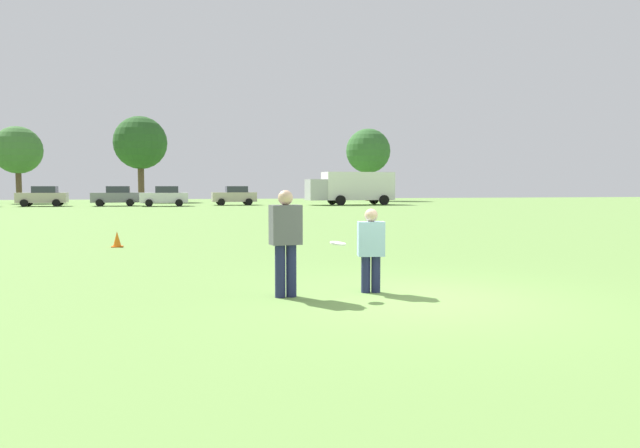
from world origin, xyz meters
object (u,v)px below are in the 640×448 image
at_px(traffic_cone, 117,240).
at_px(player_thrower, 286,237).
at_px(parked_car_mid_left, 43,196).
at_px(box_truck, 352,187).
at_px(frisbee, 338,243).
at_px(player_defender, 371,246).
at_px(parked_car_center, 116,196).
at_px(parked_car_near_right, 235,195).
at_px(parked_car_mid_right, 165,196).

bearing_deg(traffic_cone, player_thrower, -66.46).
relative_size(parked_car_mid_left, box_truck, 0.50).
bearing_deg(parked_car_mid_left, frisbee, -71.09).
height_order(player_thrower, player_defender, player_thrower).
bearing_deg(parked_car_center, box_truck, -3.77).
relative_size(player_thrower, frisbee, 6.54).
bearing_deg(parked_car_near_right, box_truck, -8.51).
distance_m(parked_car_center, box_truck, 22.15).
distance_m(player_thrower, player_defender, 1.53).
relative_size(parked_car_mid_left, parked_car_near_right, 1.00).
bearing_deg(parked_car_mid_left, parked_car_near_right, -0.60).
distance_m(frisbee, parked_car_mid_right, 45.13).
bearing_deg(player_defender, parked_car_center, 102.65).
distance_m(player_defender, parked_car_mid_left, 49.41).
bearing_deg(player_thrower, player_defender, 3.79).
distance_m(traffic_cone, box_truck, 39.80).
xyz_separation_m(player_defender, frisbee, (-0.67, -0.31, 0.09)).
xyz_separation_m(player_thrower, box_truck, (13.25, 44.73, 0.74)).
height_order(traffic_cone, parked_car_center, parked_car_center).
relative_size(frisbee, box_truck, 0.03).
distance_m(parked_car_mid_left, parked_car_center, 6.37).
relative_size(player_thrower, box_truck, 0.21).
bearing_deg(parked_car_center, parked_car_mid_left, 176.32).
relative_size(parked_car_center, box_truck, 0.50).
distance_m(frisbee, parked_car_center, 47.40).
distance_m(parked_car_center, parked_car_near_right, 10.84).
bearing_deg(parked_car_near_right, parked_car_mid_left, 179.40).
bearing_deg(parked_car_mid_left, player_thrower, -71.94).
distance_m(player_thrower, box_truck, 46.66).
height_order(frisbee, box_truck, box_truck).
xyz_separation_m(parked_car_mid_left, parked_car_mid_right, (10.77, -1.99, 0.00)).
bearing_deg(parked_car_mid_right, player_thrower, -84.35).
relative_size(player_defender, parked_car_mid_left, 0.34).
height_order(traffic_cone, parked_car_mid_left, parked_car_mid_left).
relative_size(traffic_cone, parked_car_near_right, 0.11).
bearing_deg(parked_car_near_right, player_thrower, -92.48).
bearing_deg(parked_car_center, player_thrower, -79.18).
distance_m(player_thrower, parked_car_near_right, 46.46).
height_order(frisbee, parked_car_center, parked_car_center).
bearing_deg(parked_car_center, traffic_cone, -82.40).
bearing_deg(parked_car_near_right, parked_car_mid_right, -164.30).
distance_m(player_defender, parked_car_near_right, 46.32).
xyz_separation_m(traffic_cone, parked_car_near_right, (5.85, 37.59, 0.69)).
distance_m(frisbee, parked_car_near_right, 46.64).
distance_m(parked_car_center, parked_car_mid_right, 4.69).
xyz_separation_m(frisbee, traffic_cone, (-4.69, 9.04, -0.68)).
height_order(player_thrower, frisbee, player_thrower).
distance_m(traffic_cone, parked_car_mid_left, 39.44).
bearing_deg(parked_car_mid_left, parked_car_center, -3.68).
bearing_deg(parked_car_mid_left, box_truck, -3.75).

